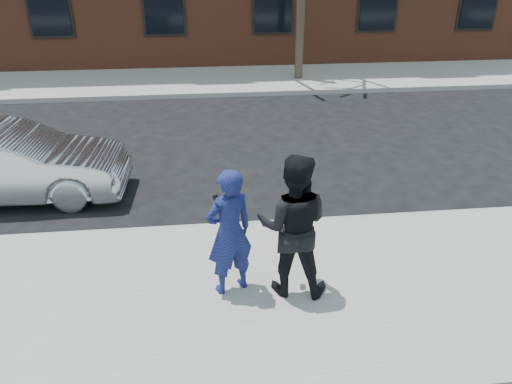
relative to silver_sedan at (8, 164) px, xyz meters
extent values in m
plane|color=black|center=(2.24, -3.20, -0.68)|extent=(100.00, 100.00, 0.00)
cube|color=gray|center=(2.24, -3.45, -0.60)|extent=(50.00, 3.50, 0.15)
cube|color=#999691|center=(2.24, -1.65, -0.60)|extent=(50.00, 0.10, 0.15)
cube|color=gray|center=(2.24, 8.05, -0.60)|extent=(50.00, 3.50, 0.15)
cube|color=#999691|center=(2.24, 6.25, -0.60)|extent=(50.00, 0.10, 0.15)
cube|color=black|center=(6.14, 9.74, 1.52)|extent=(1.30, 0.06, 1.70)
cube|color=black|center=(13.74, 9.74, 1.52)|extent=(1.30, 0.06, 1.70)
cylinder|color=#392B21|center=(6.74, 7.80, 1.57)|extent=(0.26, 0.26, 4.20)
imported|color=#B7BABF|center=(0.00, 0.00, 0.00)|extent=(4.15, 1.57, 1.35)
imported|color=navy|center=(3.74, -3.32, 0.32)|extent=(0.73, 0.62, 1.70)
cube|color=black|center=(3.61, -3.14, 0.69)|extent=(0.11, 0.14, 0.08)
imported|color=black|center=(4.52, -3.40, 0.41)|extent=(1.05, 0.90, 1.88)
cube|color=black|center=(4.41, -3.19, 0.60)|extent=(0.08, 0.14, 0.06)
camera|label=1|loc=(3.48, -8.60, 3.52)|focal=35.00mm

